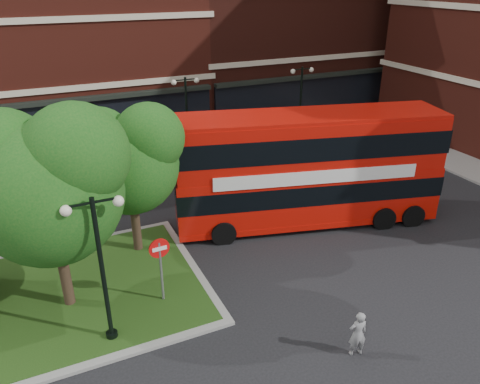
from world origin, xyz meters
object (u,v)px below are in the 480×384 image
woman (358,334)px  car_white (229,134)px  bus (308,162)px  car_silver (85,163)px

woman → car_white: size_ratio=0.41×
bus → car_white: (1.20, 11.61, -2.33)m
woman → car_white: bearing=-91.1°
car_silver → car_white: bearing=-76.7°
bus → car_silver: size_ratio=3.12×
bus → woman: bus is taller
car_white → woman: bearing=163.2°
bus → car_white: bearing=98.5°
car_silver → bus: bearing=-135.7°
car_silver → woman: bearing=-159.0°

